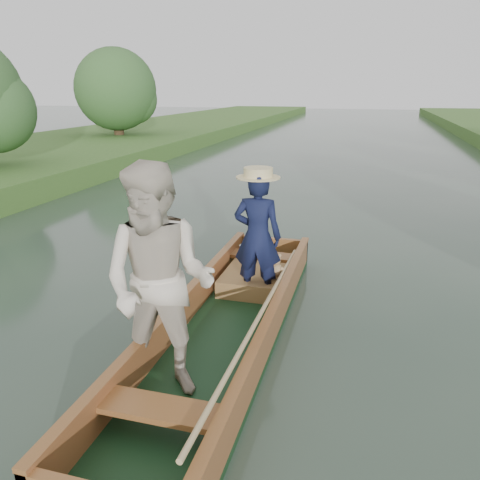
# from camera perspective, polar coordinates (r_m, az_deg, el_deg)

# --- Properties ---
(ground) EXTENTS (120.00, 120.00, 0.00)m
(ground) POSITION_cam_1_polar(r_m,az_deg,el_deg) (5.19, -1.80, -12.03)
(ground) COLOR #283D30
(ground) RESTS_ON ground
(trees_far) EXTENTS (23.09, 15.03, 4.48)m
(trees_far) POSITION_cam_1_polar(r_m,az_deg,el_deg) (14.09, 14.36, 16.74)
(trees_far) COLOR #47331E
(trees_far) RESTS_ON ground
(punt) EXTENTS (1.29, 5.00, 2.08)m
(punt) POSITION_cam_1_polar(r_m,az_deg,el_deg) (4.60, -4.25, -5.92)
(punt) COLOR #133319
(punt) RESTS_ON ground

